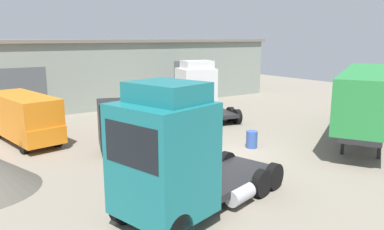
{
  "coord_description": "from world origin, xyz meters",
  "views": [
    {
      "loc": [
        -11.78,
        -13.55,
        5.61
      ],
      "look_at": [
        -0.82,
        2.35,
        1.6
      ],
      "focal_mm": 35.0,
      "sensor_mm": 36.0,
      "label": 1
    }
  ],
  "objects_px": {
    "container_trailer_green": "(367,95)",
    "delivery_van_orange": "(25,117)",
    "tractor_unit_white": "(198,89)",
    "oil_drum": "(252,139)",
    "tractor_unit_teal": "(174,158)",
    "delivery_van_black": "(156,122)"
  },
  "relations": [
    {
      "from": "container_trailer_green",
      "to": "delivery_van_orange",
      "type": "bearing_deg",
      "value": -61.34
    },
    {
      "from": "oil_drum",
      "to": "delivery_van_black",
      "type": "bearing_deg",
      "value": 147.76
    },
    {
      "from": "container_trailer_green",
      "to": "tractor_unit_teal",
      "type": "distance_m",
      "value": 13.99
    },
    {
      "from": "tractor_unit_white",
      "to": "oil_drum",
      "type": "xyz_separation_m",
      "value": [
        -2.79,
        -8.71,
        -1.42
      ]
    },
    {
      "from": "container_trailer_green",
      "to": "oil_drum",
      "type": "xyz_separation_m",
      "value": [
        -6.32,
        2.37,
        -2.05
      ]
    },
    {
      "from": "container_trailer_green",
      "to": "oil_drum",
      "type": "relative_size",
      "value": 12.54
    },
    {
      "from": "container_trailer_green",
      "to": "oil_drum",
      "type": "bearing_deg",
      "value": -49.29
    },
    {
      "from": "delivery_van_orange",
      "to": "oil_drum",
      "type": "distance_m",
      "value": 12.19
    },
    {
      "from": "delivery_van_black",
      "to": "delivery_van_orange",
      "type": "distance_m",
      "value": 7.3
    },
    {
      "from": "tractor_unit_white",
      "to": "delivery_van_orange",
      "type": "relative_size",
      "value": 1.07
    },
    {
      "from": "container_trailer_green",
      "to": "oil_drum",
      "type": "height_order",
      "value": "container_trailer_green"
    },
    {
      "from": "tractor_unit_white",
      "to": "oil_drum",
      "type": "bearing_deg",
      "value": 174.98
    },
    {
      "from": "tractor_unit_white",
      "to": "delivery_van_black",
      "type": "bearing_deg",
      "value": 143.99
    },
    {
      "from": "oil_drum",
      "to": "container_trailer_green",
      "type": "bearing_deg",
      "value": -20.52
    },
    {
      "from": "tractor_unit_white",
      "to": "tractor_unit_teal",
      "type": "relative_size",
      "value": 0.96
    },
    {
      "from": "tractor_unit_white",
      "to": "container_trailer_green",
      "type": "distance_m",
      "value": 11.65
    },
    {
      "from": "tractor_unit_teal",
      "to": "oil_drum",
      "type": "relative_size",
      "value": 7.8
    },
    {
      "from": "tractor_unit_white",
      "to": "tractor_unit_teal",
      "type": "height_order",
      "value": "tractor_unit_teal"
    },
    {
      "from": "tractor_unit_white",
      "to": "tractor_unit_teal",
      "type": "distance_m",
      "value": 16.74
    },
    {
      "from": "container_trailer_green",
      "to": "delivery_van_black",
      "type": "distance_m",
      "value": 11.66
    },
    {
      "from": "container_trailer_green",
      "to": "delivery_van_orange",
      "type": "height_order",
      "value": "container_trailer_green"
    },
    {
      "from": "delivery_van_black",
      "to": "oil_drum",
      "type": "relative_size",
      "value": 6.62
    }
  ]
}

